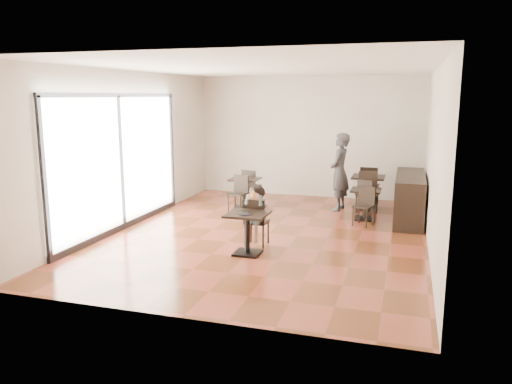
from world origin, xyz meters
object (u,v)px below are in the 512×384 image
at_px(chair_back_b, 366,193).
at_px(chair_left_b, 238,194).
at_px(cafe_table_back, 368,193).
at_px(chair_mid_a, 368,197).
at_px(child_chair, 257,222).
at_px(cafe_table_left, 245,193).
at_px(chair_back_a, 370,185).
at_px(child, 257,216).
at_px(child_table, 248,234).
at_px(cafe_table_mid, 365,204).
at_px(adult_patron, 340,172).
at_px(chair_mid_b, 363,207).
at_px(chair_left_a, 252,186).

bearing_deg(chair_back_b, chair_left_b, -161.46).
relative_size(cafe_table_back, chair_mid_a, 0.99).
height_order(child_chair, cafe_table_left, child_chair).
height_order(cafe_table_left, chair_back_a, chair_back_a).
distance_m(child_chair, child, 0.11).
height_order(child_table, cafe_table_mid, child_table).
bearing_deg(adult_patron, child, -11.93).
bearing_deg(child_table, child_chair, 90.00).
bearing_deg(child_table, cafe_table_back, 67.95).
height_order(child_table, chair_mid_b, chair_mid_b).
bearing_deg(child_chair, chair_mid_a, -119.24).
height_order(chair_mid_a, chair_back_b, chair_back_b).
bearing_deg(chair_left_a, child_table, 116.36).
bearing_deg(cafe_table_back, child_chair, -115.01).
height_order(adult_patron, chair_back_a, adult_patron).
relative_size(child_chair, adult_patron, 0.48).
bearing_deg(child, chair_mid_b, 49.00).
distance_m(chair_left_b, chair_back_a, 3.39).
distance_m(chair_mid_b, chair_back_a, 2.19).
bearing_deg(chair_left_b, chair_left_a, 99.93).
bearing_deg(child, child_table, -90.00).
bearing_deg(chair_back_a, chair_left_b, 36.98).
height_order(cafe_table_back, chair_left_b, chair_left_b).
distance_m(child_table, child_chair, 0.55).
distance_m(child, cafe_table_mid, 3.08).
xyz_separation_m(cafe_table_mid, chair_left_a, (-2.92, 0.97, 0.09)).
relative_size(child, cafe_table_back, 1.38).
bearing_deg(child, chair_left_a, 108.84).
bearing_deg(chair_left_a, adult_patron, -174.64).
distance_m(child_table, adult_patron, 4.05).
relative_size(chair_left_a, chair_back_b, 0.89).
bearing_deg(adult_patron, chair_back_a, 148.05).
height_order(child, chair_left_b, child).
distance_m(child_chair, cafe_table_left, 3.19).
bearing_deg(chair_back_a, cafe_table_mid, 96.77).
xyz_separation_m(child, chair_left_b, (-1.20, 2.41, -0.12)).
bearing_deg(cafe_table_left, chair_left_b, -90.00).
distance_m(cafe_table_left, chair_mid_a, 2.93).
height_order(cafe_table_mid, chair_mid_a, chair_mid_a).
relative_size(cafe_table_mid, chair_left_a, 0.79).
distance_m(chair_mid_a, chair_left_a, 2.95).
xyz_separation_m(adult_patron, chair_mid_a, (0.69, -0.24, -0.51)).
xyz_separation_m(child_chair, chair_back_a, (1.69, 4.18, 0.04)).
relative_size(cafe_table_left, chair_mid_a, 0.88).
distance_m(child_chair, chair_mid_a, 3.54).
bearing_deg(child, chair_mid_a, 60.76).
bearing_deg(chair_left_a, chair_mid_a, -178.17).
bearing_deg(cafe_table_mid, cafe_table_left, 171.90).
bearing_deg(cafe_table_back, adult_patron, -155.22).
height_order(chair_left_b, chair_back_b, chair_back_b).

